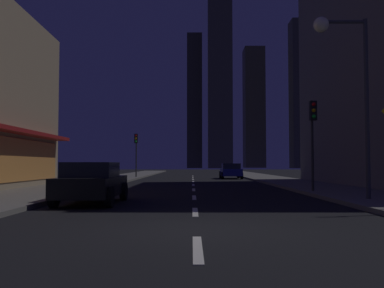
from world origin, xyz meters
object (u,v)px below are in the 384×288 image
(traffic_light_near_right, at_px, (311,125))
(car_parked_near, at_px, (90,183))
(fire_hydrant_far_left, at_px, (112,177))
(traffic_light_far_left, at_px, (135,145))
(street_lamp_right, at_px, (342,62))
(car_parked_far, at_px, (229,171))

(traffic_light_near_right, bearing_deg, car_parked_near, -153.48)
(car_parked_near, bearing_deg, fire_hydrant_far_left, 98.00)
(traffic_light_far_left, bearing_deg, street_lamp_right, -66.70)
(car_parked_far, distance_m, traffic_light_far_left, 9.44)
(car_parked_far, relative_size, street_lamp_right, 0.64)
(fire_hydrant_far_left, height_order, traffic_light_far_left, traffic_light_far_left)
(car_parked_near, relative_size, traffic_light_far_left, 1.01)
(car_parked_near, relative_size, car_parked_far, 1.00)
(car_parked_near, height_order, fire_hydrant_far_left, car_parked_near)
(car_parked_near, xyz_separation_m, traffic_light_far_left, (-1.90, 25.52, 2.45))
(car_parked_near, xyz_separation_m, street_lamp_right, (8.98, 0.26, 4.33))
(street_lamp_right, bearing_deg, traffic_light_near_right, 88.39)
(car_parked_near, distance_m, traffic_light_far_left, 25.71)
(car_parked_far, xyz_separation_m, street_lamp_right, (1.78, -24.73, 4.33))
(car_parked_near, xyz_separation_m, fire_hydrant_far_left, (-2.30, 16.37, -0.29))
(car_parked_far, relative_size, traffic_light_near_right, 1.01)
(car_parked_near, bearing_deg, traffic_light_far_left, 94.26)
(traffic_light_far_left, bearing_deg, traffic_light_near_right, -62.33)
(street_lamp_right, bearing_deg, fire_hydrant_far_left, 125.00)
(fire_hydrant_far_left, bearing_deg, car_parked_near, -82.00)
(fire_hydrant_far_left, bearing_deg, street_lamp_right, -55.00)
(car_parked_far, bearing_deg, car_parked_near, -106.07)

